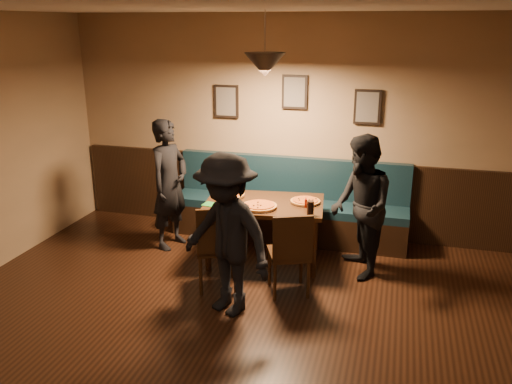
{
  "coord_description": "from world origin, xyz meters",
  "views": [
    {
      "loc": [
        1.3,
        -3.04,
        2.67
      ],
      "look_at": [
        -0.13,
        2.11,
        0.95
      ],
      "focal_mm": 36.94,
      "sensor_mm": 36.0,
      "label": 1
    }
  ],
  "objects_px": {
    "booth_bench": "(288,201)",
    "dining_table": "(264,232)",
    "chair_near_left": "(217,245)",
    "diner_left": "(169,184)",
    "diner_front": "(227,235)",
    "chair_near_right": "(289,252)",
    "soda_glass": "(310,208)",
    "tabasco_bottle": "(306,203)",
    "diner_right": "(361,207)"
  },
  "relations": [
    {
      "from": "booth_bench",
      "to": "diner_right",
      "type": "bearing_deg",
      "value": -39.67
    },
    {
      "from": "diner_left",
      "to": "diner_right",
      "type": "bearing_deg",
      "value": -79.33
    },
    {
      "from": "chair_near_left",
      "to": "diner_right",
      "type": "distance_m",
      "value": 1.6
    },
    {
      "from": "booth_bench",
      "to": "diner_right",
      "type": "height_order",
      "value": "diner_right"
    },
    {
      "from": "soda_glass",
      "to": "diner_left",
      "type": "bearing_deg",
      "value": 167.75
    },
    {
      "from": "dining_table",
      "to": "tabasco_bottle",
      "type": "xyz_separation_m",
      "value": [
        0.49,
        -0.05,
        0.42
      ]
    },
    {
      "from": "chair_near_left",
      "to": "chair_near_right",
      "type": "xyz_separation_m",
      "value": [
        0.75,
        0.09,
        -0.02
      ]
    },
    {
      "from": "diner_left",
      "to": "chair_near_right",
      "type": "bearing_deg",
      "value": -100.4
    },
    {
      "from": "dining_table",
      "to": "chair_near_right",
      "type": "bearing_deg",
      "value": -64.34
    },
    {
      "from": "dining_table",
      "to": "soda_glass",
      "type": "distance_m",
      "value": 0.78
    },
    {
      "from": "diner_left",
      "to": "chair_near_left",
      "type": "bearing_deg",
      "value": -118.83
    },
    {
      "from": "diner_left",
      "to": "soda_glass",
      "type": "relative_size",
      "value": 10.11
    },
    {
      "from": "chair_near_right",
      "to": "tabasco_bottle",
      "type": "relative_size",
      "value": 7.64
    },
    {
      "from": "chair_near_left",
      "to": "diner_front",
      "type": "height_order",
      "value": "diner_front"
    },
    {
      "from": "chair_near_right",
      "to": "diner_right",
      "type": "xyz_separation_m",
      "value": [
        0.65,
        0.61,
        0.33
      ]
    },
    {
      "from": "diner_left",
      "to": "diner_right",
      "type": "relative_size",
      "value": 1.02
    },
    {
      "from": "chair_near_left",
      "to": "diner_front",
      "type": "xyz_separation_m",
      "value": [
        0.26,
        -0.44,
        0.32
      ]
    },
    {
      "from": "diner_front",
      "to": "soda_glass",
      "type": "relative_size",
      "value": 9.95
    },
    {
      "from": "diner_front",
      "to": "tabasco_bottle",
      "type": "bearing_deg",
      "value": 89.27
    },
    {
      "from": "chair_near_left",
      "to": "diner_right",
      "type": "bearing_deg",
      "value": 3.87
    },
    {
      "from": "tabasco_bottle",
      "to": "soda_glass",
      "type": "bearing_deg",
      "value": -68.49
    },
    {
      "from": "booth_bench",
      "to": "diner_left",
      "type": "height_order",
      "value": "diner_left"
    },
    {
      "from": "dining_table",
      "to": "chair_near_right",
      "type": "height_order",
      "value": "chair_near_right"
    },
    {
      "from": "booth_bench",
      "to": "dining_table",
      "type": "bearing_deg",
      "value": -99.64
    },
    {
      "from": "diner_right",
      "to": "soda_glass",
      "type": "height_order",
      "value": "diner_right"
    },
    {
      "from": "diner_front",
      "to": "chair_near_left",
      "type": "bearing_deg",
      "value": 144.94
    },
    {
      "from": "soda_glass",
      "to": "diner_right",
      "type": "bearing_deg",
      "value": 22.95
    },
    {
      "from": "dining_table",
      "to": "tabasco_bottle",
      "type": "relative_size",
      "value": 11.37
    },
    {
      "from": "diner_front",
      "to": "diner_right",
      "type": "bearing_deg",
      "value": 69.25
    },
    {
      "from": "diner_right",
      "to": "diner_left",
      "type": "bearing_deg",
      "value": -115.27
    },
    {
      "from": "chair_near_left",
      "to": "booth_bench",
      "type": "bearing_deg",
      "value": 51.14
    },
    {
      "from": "soda_glass",
      "to": "tabasco_bottle",
      "type": "distance_m",
      "value": 0.25
    },
    {
      "from": "booth_bench",
      "to": "diner_left",
      "type": "distance_m",
      "value": 1.51
    },
    {
      "from": "booth_bench",
      "to": "tabasco_bottle",
      "type": "height_order",
      "value": "booth_bench"
    },
    {
      "from": "soda_glass",
      "to": "tabasco_bottle",
      "type": "bearing_deg",
      "value": 111.51
    },
    {
      "from": "diner_front",
      "to": "soda_glass",
      "type": "bearing_deg",
      "value": 80.0
    },
    {
      "from": "booth_bench",
      "to": "diner_front",
      "type": "distance_m",
      "value": 1.97
    },
    {
      "from": "chair_near_right",
      "to": "diner_left",
      "type": "distance_m",
      "value": 1.87
    },
    {
      "from": "booth_bench",
      "to": "diner_right",
      "type": "distance_m",
      "value": 1.29
    },
    {
      "from": "diner_right",
      "to": "diner_front",
      "type": "height_order",
      "value": "diner_front"
    },
    {
      "from": "tabasco_bottle",
      "to": "chair_near_right",
      "type": "bearing_deg",
      "value": -94.71
    },
    {
      "from": "diner_front",
      "to": "dining_table",
      "type": "bearing_deg",
      "value": 111.91
    },
    {
      "from": "dining_table",
      "to": "diner_left",
      "type": "xyz_separation_m",
      "value": [
        -1.22,
        0.11,
        0.44
      ]
    },
    {
      "from": "soda_glass",
      "to": "chair_near_left",
      "type": "bearing_deg",
      "value": -151.57
    },
    {
      "from": "diner_right",
      "to": "booth_bench",
      "type": "bearing_deg",
      "value": -150.63
    },
    {
      "from": "booth_bench",
      "to": "chair_near_left",
      "type": "bearing_deg",
      "value": -106.24
    },
    {
      "from": "chair_near_left",
      "to": "chair_near_right",
      "type": "height_order",
      "value": "chair_near_left"
    },
    {
      "from": "booth_bench",
      "to": "dining_table",
      "type": "relative_size",
      "value": 2.24
    },
    {
      "from": "soda_glass",
      "to": "tabasco_bottle",
      "type": "relative_size",
      "value": 1.34
    },
    {
      "from": "chair_near_left",
      "to": "diner_right",
      "type": "height_order",
      "value": "diner_right"
    }
  ]
}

